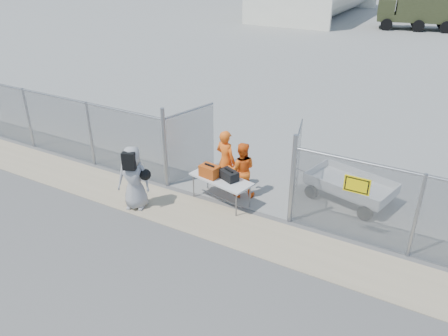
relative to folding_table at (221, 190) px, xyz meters
The scene contains 12 objects.
ground 2.01m from the folding_table, 87.67° to the right, with size 160.00×160.00×0.00m, color #434343.
tarmac_inside 40.03m from the folding_table, 89.88° to the left, with size 160.00×80.00×0.01m, color gray.
dirt_strip 1.05m from the folding_table, 85.28° to the right, with size 44.00×1.60×0.01m, color tan.
chain_link_fence 0.72m from the folding_table, 17.63° to the left, with size 40.00×0.20×2.20m, color gray, non-canonical shape.
folding_table is the anchor object (origin of this frame).
orange_bag 0.65m from the folding_table, behind, with size 0.53×0.35×0.33m, color #C14B13.
black_duffel 0.56m from the folding_table, 14.51° to the left, with size 0.55×0.32×0.26m, color black.
security_worker_left 0.97m from the folding_table, 109.74° to the left, with size 0.69×0.45×1.88m, color orange.
security_worker_right 0.83m from the folding_table, 62.35° to the left, with size 0.82×0.63×1.68m, color orange.
visitor 2.46m from the folding_table, 144.50° to the right, with size 0.90×0.59×1.84m, color gray.
utility_trailer 3.70m from the folding_table, 31.30° to the left, with size 3.08×1.58×0.75m, color silver, non-canonical shape.
military_truck 33.68m from the folding_table, 89.20° to the left, with size 6.46×2.38×3.08m, color #31371D, non-canonical shape.
Camera 1 is at (5.25, -7.37, 6.57)m, focal length 35.00 mm.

